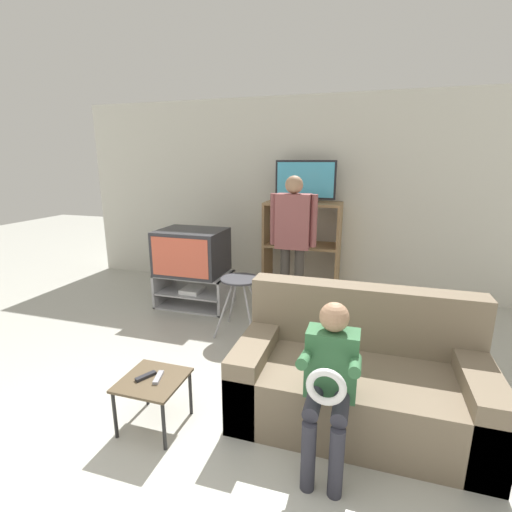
# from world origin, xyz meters

# --- Properties ---
(wall_back) EXTENTS (6.40, 0.06, 2.60)m
(wall_back) POSITION_xyz_m (0.00, 4.01, 1.30)
(wall_back) COLOR beige
(wall_back) RESTS_ON ground_plane
(tv_stand) EXTENTS (0.89, 0.56, 0.42)m
(tv_stand) POSITION_xyz_m (-1.05, 2.92, 0.21)
(tv_stand) COLOR #A8A8AD
(tv_stand) RESTS_ON ground_plane
(television_main) EXTENTS (0.80, 0.63, 0.54)m
(television_main) POSITION_xyz_m (-1.08, 2.94, 0.69)
(television_main) COLOR #2D2D33
(television_main) RESTS_ON tv_stand
(media_shelf) EXTENTS (0.98, 0.47, 1.26)m
(media_shelf) POSITION_xyz_m (0.15, 3.71, 0.64)
(media_shelf) COLOR #9E7A51
(media_shelf) RESTS_ON ground_plane
(television_flat) EXTENTS (0.77, 0.20, 0.53)m
(television_flat) POSITION_xyz_m (0.17, 3.72, 1.51)
(television_flat) COLOR black
(television_flat) RESTS_ON media_shelf
(folding_stool) EXTENTS (0.46, 0.45, 0.61)m
(folding_stool) POSITION_xyz_m (-0.25, 2.37, 0.51)
(folding_stool) COLOR #99999E
(folding_stool) RESTS_ON ground_plane
(snack_table) EXTENTS (0.41, 0.41, 0.36)m
(snack_table) POSITION_xyz_m (-0.33, 0.84, 0.31)
(snack_table) COLOR brown
(snack_table) RESTS_ON ground_plane
(remote_control_black) EXTENTS (0.10, 0.14, 0.02)m
(remote_control_black) POSITION_xyz_m (-0.38, 0.84, 0.37)
(remote_control_black) COLOR #232328
(remote_control_black) RESTS_ON snack_table
(remote_control_white) EXTENTS (0.07, 0.15, 0.02)m
(remote_control_white) POSITION_xyz_m (-0.29, 0.85, 0.37)
(remote_control_white) COLOR gray
(remote_control_white) RESTS_ON snack_table
(couch) EXTENTS (1.66, 0.84, 0.89)m
(couch) POSITION_xyz_m (0.98, 1.35, 0.30)
(couch) COLOR #756651
(couch) RESTS_ON ground_plane
(person_standing_adult) EXTENTS (0.53, 0.20, 1.62)m
(person_standing_adult) POSITION_xyz_m (0.17, 2.98, 0.98)
(person_standing_adult) COLOR #3D3833
(person_standing_adult) RESTS_ON ground_plane
(person_seated_child) EXTENTS (0.33, 0.43, 1.00)m
(person_seated_child) POSITION_xyz_m (0.83, 0.86, 0.59)
(person_seated_child) COLOR #2D2D38
(person_seated_child) RESTS_ON ground_plane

